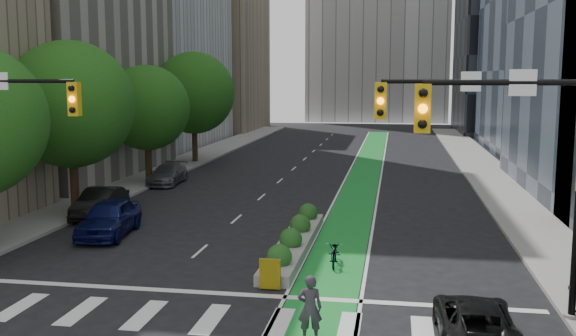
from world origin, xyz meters
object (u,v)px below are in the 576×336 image
(bicycle, at_px, (335,253))
(parked_car_left_near, at_px, (109,218))
(cyclist, at_px, (310,308))
(median_planter, at_px, (295,240))
(parked_car_left_mid, at_px, (100,203))
(parked_car_right, at_px, (475,321))
(parked_car_left_far, at_px, (168,174))

(bicycle, distance_m, parked_car_left_near, 10.61)
(cyclist, bearing_deg, median_planter, -87.07)
(bicycle, relative_size, parked_car_left_mid, 0.41)
(bicycle, xyz_separation_m, parked_car_right, (4.29, -6.48, 0.13))
(median_planter, distance_m, parked_car_left_mid, 11.36)
(median_planter, bearing_deg, parked_car_right, -54.30)
(parked_car_left_mid, distance_m, parked_car_left_far, 10.15)
(median_planter, height_order, parked_car_left_far, parked_car_left_far)
(parked_car_left_mid, bearing_deg, parked_car_right, -41.71)
(parked_car_right, bearing_deg, parked_car_left_near, -32.81)
(median_planter, distance_m, parked_car_left_far, 17.97)
(parked_car_left_far, xyz_separation_m, parked_car_right, (16.81, -22.94, -0.05))
(bicycle, relative_size, parked_car_left_far, 0.40)
(parked_car_left_far, bearing_deg, median_planter, -56.22)
(parked_car_right, bearing_deg, bicycle, -56.58)
(bicycle, xyz_separation_m, parked_car_left_mid, (-12.33, 6.31, 0.25))
(median_planter, xyz_separation_m, parked_car_right, (6.11, -8.50, 0.23))
(median_planter, relative_size, parked_car_left_far, 2.28)
(parked_car_left_near, bearing_deg, parked_car_right, -39.06)
(parked_car_left_mid, xyz_separation_m, parked_car_left_far, (-0.18, 10.15, -0.07))
(bicycle, relative_size, cyclist, 1.01)
(median_planter, xyz_separation_m, parked_car_left_mid, (-10.52, 4.29, 0.35))
(median_planter, relative_size, cyclist, 5.74)
(parked_car_left_far, relative_size, parked_car_right, 1.04)
(bicycle, bearing_deg, median_planter, 129.44)
(bicycle, xyz_separation_m, cyclist, (0.00, -7.02, 0.42))
(cyclist, xyz_separation_m, parked_car_left_far, (-12.52, 23.48, -0.24))
(cyclist, xyz_separation_m, parked_car_right, (4.29, 0.53, -0.29))
(bicycle, distance_m, parked_car_left_mid, 13.86)
(median_planter, xyz_separation_m, bicycle, (1.82, -2.02, 0.10))
(median_planter, bearing_deg, parked_car_left_far, 126.54)
(median_planter, relative_size, bicycle, 5.71)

